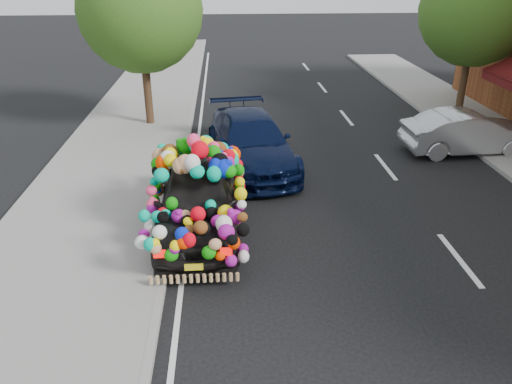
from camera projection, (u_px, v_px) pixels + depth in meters
ground at (284, 266)px, 9.95m from camera, size 100.00×100.00×0.00m
sidewalk at (64, 272)px, 9.67m from camera, size 4.00×60.00×0.12m
kerb at (165, 268)px, 9.79m from camera, size 0.15×60.00×0.13m
lane_markings at (459, 259)px, 10.17m from camera, size 6.00×50.00×0.01m
tree_near_sidewalk at (140, 10)px, 16.60m from camera, size 4.20×4.20×6.13m
tree_far_b at (476, 10)px, 17.81m from camera, size 4.00×4.00×5.90m
plush_art_car at (197, 186)px, 10.79m from camera, size 2.12×4.56×2.13m
navy_sedan at (251, 141)px, 14.50m from camera, size 2.79×5.35×1.48m
silver_hatchback at (468, 133)px, 15.48m from camera, size 4.06×1.53×1.33m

